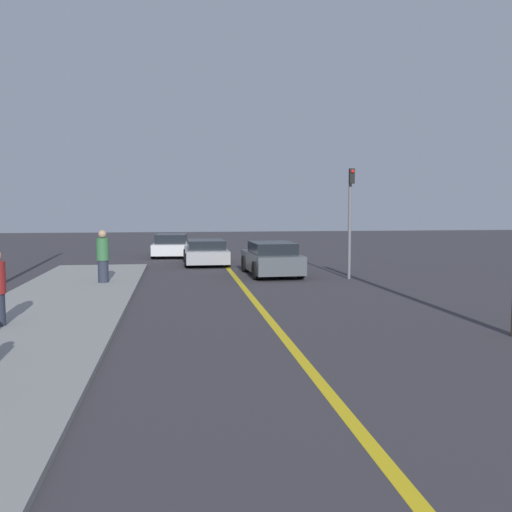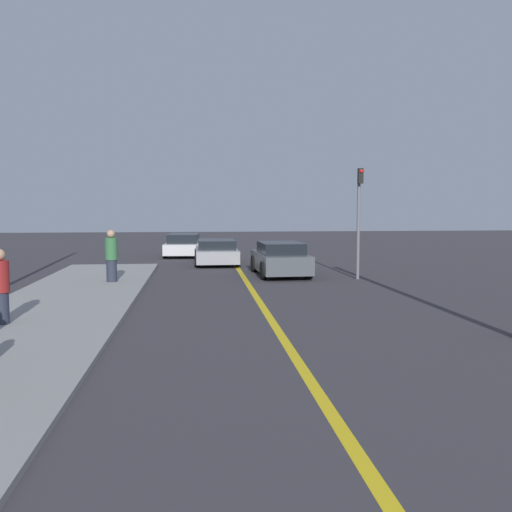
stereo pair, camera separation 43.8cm
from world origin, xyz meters
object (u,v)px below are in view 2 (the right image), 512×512
Objects in this scene: car_far_distant at (184,245)px; pedestrian_far_standing at (0,287)px; traffic_light at (359,212)px; car_near_right_lane at (280,259)px; pedestrian_by_sign at (111,256)px; car_ahead_center at (216,252)px.

pedestrian_far_standing reaches higher than car_far_distant.
car_near_right_lane is at bearing 151.47° from traffic_light.
car_ahead_center is at bearing 59.30° from pedestrian_by_sign.
car_near_right_lane is 2.40× the size of pedestrian_far_standing.
car_near_right_lane is 6.50m from pedestrian_by_sign.
car_far_distant is (-3.97, 9.01, -0.05)m from car_near_right_lane.
car_far_distant is 2.60× the size of pedestrian_far_standing.
car_near_right_lane is 5.09m from car_ahead_center.
car_ahead_center is (-2.34, 4.52, -0.08)m from car_near_right_lane.
car_ahead_center is at bearing -66.72° from car_far_distant.
pedestrian_by_sign is (-6.19, -1.95, 0.35)m from car_near_right_lane.
traffic_light is at bearing -50.27° from car_ahead_center.
traffic_light is (8.89, 0.48, 1.51)m from pedestrian_by_sign.
pedestrian_far_standing is 12.79m from traffic_light.
traffic_light is at bearing 3.12° from pedestrian_by_sign.
car_near_right_lane is 11.69m from pedestrian_far_standing.
pedestrian_far_standing is 0.94× the size of pedestrian_by_sign.
traffic_light is (2.70, -1.47, 1.86)m from car_near_right_lane.
traffic_light is at bearing -54.13° from car_far_distant.
pedestrian_far_standing is 0.41× the size of traffic_light.
pedestrian_by_sign reaches higher than car_ahead_center.
traffic_light is at bearing 35.79° from pedestrian_far_standing.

